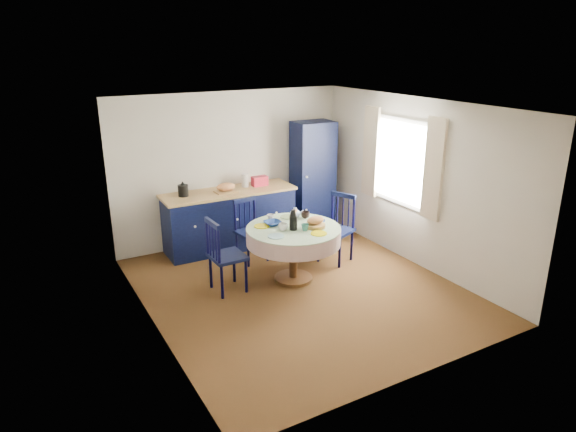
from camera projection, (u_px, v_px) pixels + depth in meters
name	position (u px, v px, depth m)	size (l,w,h in m)	color
floor	(300.00, 289.00, 7.08)	(4.50, 4.50, 0.00)	black
ceiling	(301.00, 105.00, 6.27)	(4.50, 4.50, 0.00)	white
wall_back	(231.00, 168.00, 8.53)	(4.00, 0.02, 2.50)	beige
wall_left	(148.00, 229.00, 5.74)	(0.02, 4.50, 2.50)	beige
wall_right	(416.00, 183.00, 7.61)	(0.02, 4.50, 2.50)	beige
window	(401.00, 161.00, 7.75)	(0.10, 1.74, 1.45)	white
kitchen_counter	(230.00, 218.00, 8.39)	(2.18, 0.71, 1.21)	black
pantry_cabinet	(313.00, 177.00, 9.00)	(0.70, 0.52, 1.96)	black
dining_table	(294.00, 236.00, 7.15)	(1.32, 1.32, 1.08)	#513817
chair_left	(224.00, 255.00, 6.87)	(0.45, 0.48, 1.04)	black
chair_far	(250.00, 230.00, 7.89)	(0.48, 0.46, 0.97)	black
chair_right	(337.00, 228.00, 7.87)	(0.60, 0.61, 1.05)	black
mug_a	(283.00, 227.00, 6.98)	(0.12, 0.12, 0.10)	silver
mug_b	(305.00, 227.00, 6.97)	(0.10, 0.10, 0.10)	#387F70
mug_c	(305.00, 215.00, 7.47)	(0.13, 0.13, 0.10)	black
mug_d	(271.00, 218.00, 7.34)	(0.11, 0.11, 0.10)	silver
cobalt_bowl	(273.00, 223.00, 7.19)	(0.24, 0.24, 0.06)	navy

